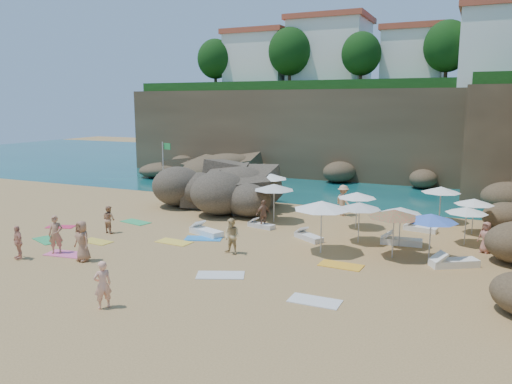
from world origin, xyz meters
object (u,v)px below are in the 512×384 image
at_px(lounger_0, 261,226).
at_px(person_stand_1, 109,219).
at_px(person_stand_2, 343,200).
at_px(person_stand_5, 271,189).
at_px(person_stand_6, 103,285).
at_px(parasol_2, 441,190).
at_px(rock_outcrop, 223,208).
at_px(person_stand_4, 486,237).
at_px(person_stand_3, 263,214).
at_px(parasol_1, 268,176).
at_px(flag_pole, 165,162).
at_px(parasol_0, 274,187).

xyz_separation_m(lounger_0, person_stand_1, (-6.93, -4.34, 0.61)).
height_order(person_stand_2, person_stand_5, person_stand_2).
bearing_deg(person_stand_6, parasol_2, -176.69).
distance_m(rock_outcrop, person_stand_4, 16.28).
distance_m(person_stand_3, person_stand_6, 12.21).
bearing_deg(person_stand_4, parasol_1, -170.22).
bearing_deg(flag_pole, lounger_0, -29.64).
distance_m(parasol_0, person_stand_4, 11.41).
height_order(parasol_0, person_stand_5, parasol_0).
distance_m(rock_outcrop, person_stand_3, 6.15).
distance_m(flag_pole, person_stand_2, 13.87).
xyz_separation_m(flag_pole, parasol_2, (19.27, -0.46, -0.65)).
bearing_deg(person_stand_1, rock_outcrop, -96.62).
distance_m(person_stand_4, person_stand_5, 15.38).
distance_m(flag_pole, parasol_0, 11.33).
xyz_separation_m(person_stand_2, person_stand_5, (-5.69, 2.19, -0.08)).
relative_size(parasol_1, person_stand_3, 1.61).
xyz_separation_m(person_stand_2, person_stand_3, (-3.19, -4.94, -0.15)).
distance_m(parasol_1, person_stand_2, 5.05).
xyz_separation_m(person_stand_3, person_stand_6, (-0.55, -12.19, 0.03)).
relative_size(rock_outcrop, person_stand_6, 4.59).
bearing_deg(person_stand_4, person_stand_5, -178.29).
height_order(parasol_1, lounger_0, parasol_1).
bearing_deg(lounger_0, person_stand_4, 13.01).
distance_m(flag_pole, person_stand_6, 20.81).
xyz_separation_m(person_stand_1, person_stand_2, (10.27, 9.21, 0.21)).
height_order(parasol_0, person_stand_1, parasol_0).
relative_size(flag_pole, person_stand_2, 2.13).
distance_m(parasol_1, person_stand_6, 16.84).
height_order(parasol_2, person_stand_3, parasol_2).
bearing_deg(lounger_0, parasol_2, 44.79).
bearing_deg(parasol_0, flag_pole, 157.77).
bearing_deg(parasol_0, person_stand_3, -87.85).
bearing_deg(parasol_2, parasol_0, -156.49).
distance_m(flag_pole, parasol_2, 19.28).
relative_size(rock_outcrop, person_stand_5, 4.36).
relative_size(parasol_2, person_stand_2, 1.17).
bearing_deg(flag_pole, parasol_0, -22.23).
bearing_deg(person_stand_6, flag_pole, -120.27).
bearing_deg(lounger_0, parasol_0, 100.42).
xyz_separation_m(rock_outcrop, person_stand_4, (15.78, -3.93, 0.73)).
xyz_separation_m(flag_pole, person_stand_6, (9.98, -18.18, -1.74)).
bearing_deg(person_stand_6, rock_outcrop, -134.89).
xyz_separation_m(parasol_2, person_stand_6, (-9.28, -17.72, -1.09)).
xyz_separation_m(rock_outcrop, person_stand_3, (4.63, -3.97, 0.79)).
bearing_deg(person_stand_6, person_stand_2, -161.38).
height_order(person_stand_1, person_stand_5, person_stand_5).
distance_m(flag_pole, person_stand_4, 22.56).
bearing_deg(parasol_2, person_stand_2, -173.92).
height_order(parasol_1, person_stand_4, parasol_1).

